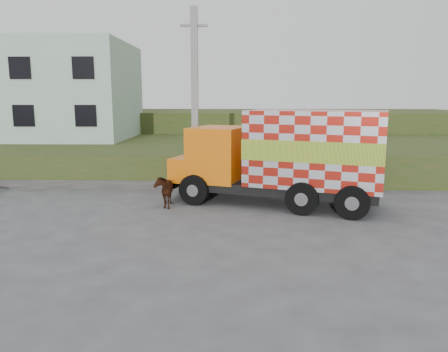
{
  "coord_description": "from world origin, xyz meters",
  "views": [
    {
      "loc": [
        0.84,
        -15.28,
        4.1
      ],
      "look_at": [
        0.43,
        0.25,
        1.3
      ],
      "focal_mm": 35.0,
      "sensor_mm": 36.0,
      "label": 1
    }
  ],
  "objects_px": {
    "utility_pole": "(195,98)",
    "cow": "(164,190)",
    "cargo_truck": "(286,157)",
    "pedestrian": "(244,136)"
  },
  "relations": [
    {
      "from": "cargo_truck",
      "to": "pedestrian",
      "type": "distance_m",
      "value": 3.89
    },
    {
      "from": "utility_pole",
      "to": "cow",
      "type": "bearing_deg",
      "value": -103.24
    },
    {
      "from": "cargo_truck",
      "to": "pedestrian",
      "type": "bearing_deg",
      "value": 132.63
    },
    {
      "from": "utility_pole",
      "to": "cow",
      "type": "distance_m",
      "value": 5.15
    },
    {
      "from": "pedestrian",
      "to": "cargo_truck",
      "type": "bearing_deg",
      "value": 115.93
    },
    {
      "from": "utility_pole",
      "to": "cow",
      "type": "xyz_separation_m",
      "value": [
        -0.88,
        -3.73,
        -3.44
      ]
    },
    {
      "from": "utility_pole",
      "to": "cargo_truck",
      "type": "xyz_separation_m",
      "value": [
        3.78,
        -3.34,
        -2.2
      ]
    },
    {
      "from": "utility_pole",
      "to": "cow",
      "type": "height_order",
      "value": "utility_pole"
    },
    {
      "from": "cargo_truck",
      "to": "cow",
      "type": "bearing_deg",
      "value": -156.13
    },
    {
      "from": "utility_pole",
      "to": "cargo_truck",
      "type": "bearing_deg",
      "value": -41.48
    }
  ]
}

